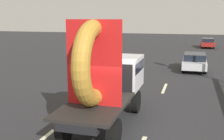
{
  "coord_description": "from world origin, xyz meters",
  "views": [
    {
      "loc": [
        2.64,
        -9.41,
        4.08
      ],
      "look_at": [
        -0.4,
        1.17,
        1.97
      ],
      "focal_mm": 44.56,
      "sensor_mm": 36.0,
      "label": 1
    }
  ],
  "objects": [
    {
      "name": "flatbed_truck",
      "position": [
        -0.4,
        0.59,
        1.83
      ],
      "size": [
        2.02,
        5.56,
        4.0
      ],
      "color": "black",
      "rests_on": "ground_plane"
    },
    {
      "name": "distant_sedan",
      "position": [
        2.92,
        12.67,
        0.71
      ],
      "size": [
        1.75,
        4.07,
        1.33
      ],
      "color": "black",
      "rests_on": "ground_plane"
    },
    {
      "name": "lane_dash_right_far",
      "position": [
        1.26,
        6.45,
        0.0
      ],
      "size": [
        0.16,
        2.31,
        0.01
      ],
      "primitive_type": "cube",
      "rotation": [
        0.0,
        0.0,
        1.57
      ],
      "color": "beige",
      "rests_on": "ground_plane"
    },
    {
      "name": "ground_plane",
      "position": [
        0.0,
        0.0,
        0.0
      ],
      "size": [
        120.0,
        120.0,
        0.0
      ],
      "primitive_type": "plane",
      "color": "#28282B"
    },
    {
      "name": "oncoming_car",
      "position": [
        4.69,
        29.95,
        0.68
      ],
      "size": [
        1.66,
        3.88,
        1.27
      ],
      "color": "black",
      "rests_on": "ground_plane"
    },
    {
      "name": "lane_dash_left_far",
      "position": [
        -2.05,
        6.32,
        0.0
      ],
      "size": [
        0.16,
        2.64,
        0.01
      ],
      "primitive_type": "cube",
      "rotation": [
        0.0,
        0.0,
        1.57
      ],
      "color": "beige",
      "rests_on": "ground_plane"
    }
  ]
}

